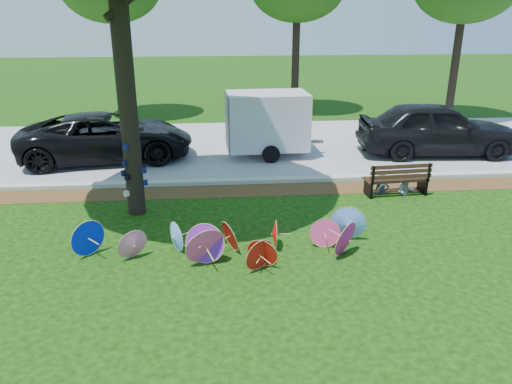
% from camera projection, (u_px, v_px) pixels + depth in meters
% --- Properties ---
extents(ground, '(90.00, 90.00, 0.00)m').
position_uv_depth(ground, '(240.00, 269.00, 10.06)').
color(ground, black).
rests_on(ground, ground).
extents(mulch_strip, '(90.00, 1.00, 0.01)m').
position_uv_depth(mulch_strip, '(231.00, 191.00, 14.26)').
color(mulch_strip, '#472D16').
rests_on(mulch_strip, ground).
extents(curb, '(90.00, 0.30, 0.12)m').
position_uv_depth(curb, '(230.00, 181.00, 14.89)').
color(curb, '#B7B5AD').
rests_on(curb, ground).
extents(street, '(90.00, 8.00, 0.01)m').
position_uv_depth(street, '(227.00, 146.00, 18.78)').
color(street, gray).
rests_on(street, ground).
extents(parasol_pile, '(6.44, 1.63, 0.87)m').
position_uv_depth(parasol_pile, '(238.00, 239.00, 10.50)').
color(parasol_pile, '#6096F0').
rests_on(parasol_pile, ground).
extents(black_van, '(6.04, 3.40, 1.59)m').
position_uv_depth(black_van, '(107.00, 137.00, 16.90)').
color(black_van, black).
rests_on(black_van, ground).
extents(dark_pickup, '(5.59, 2.55, 1.86)m').
position_uv_depth(dark_pickup, '(437.00, 128.00, 17.52)').
color(dark_pickup, black).
rests_on(dark_pickup, ground).
extents(cargo_trailer, '(2.80, 1.84, 2.51)m').
position_uv_depth(cargo_trailer, '(267.00, 121.00, 17.21)').
color(cargo_trailer, silver).
rests_on(cargo_trailer, ground).
extents(park_bench, '(1.84, 0.81, 0.94)m').
position_uv_depth(park_bench, '(396.00, 178.00, 13.92)').
color(park_bench, black).
rests_on(park_bench, ground).
extents(person_left, '(0.44, 0.32, 1.11)m').
position_uv_depth(person_left, '(383.00, 175.00, 13.91)').
color(person_left, '#343C48').
rests_on(person_left, ground).
extents(person_right, '(0.58, 0.47, 1.12)m').
position_uv_depth(person_right, '(407.00, 174.00, 13.96)').
color(person_right, '#B0AFB9').
rests_on(person_right, ground).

